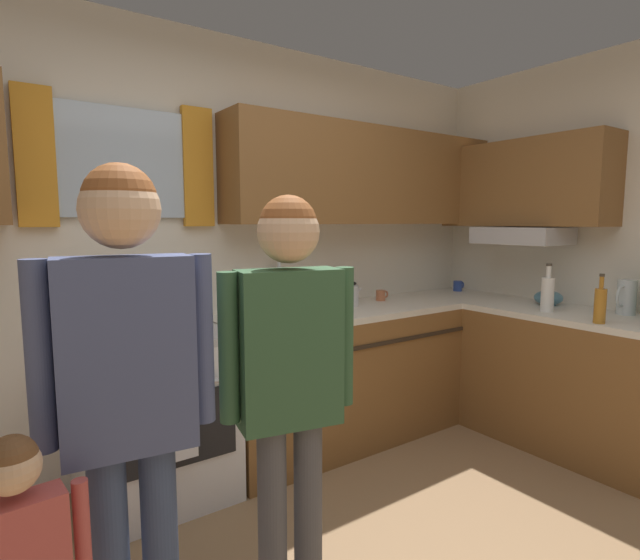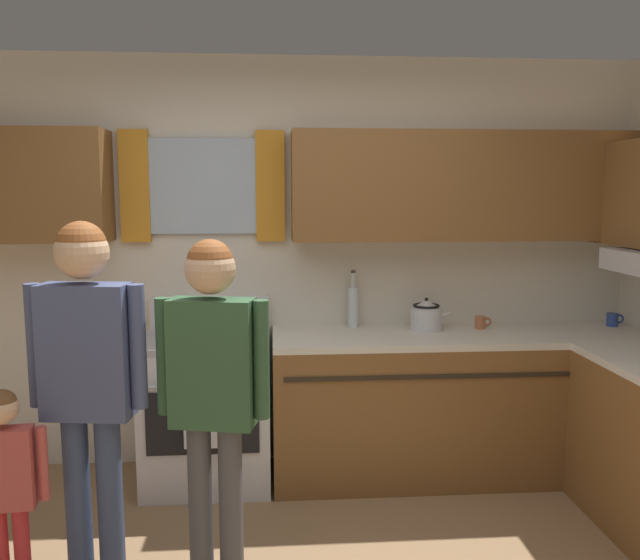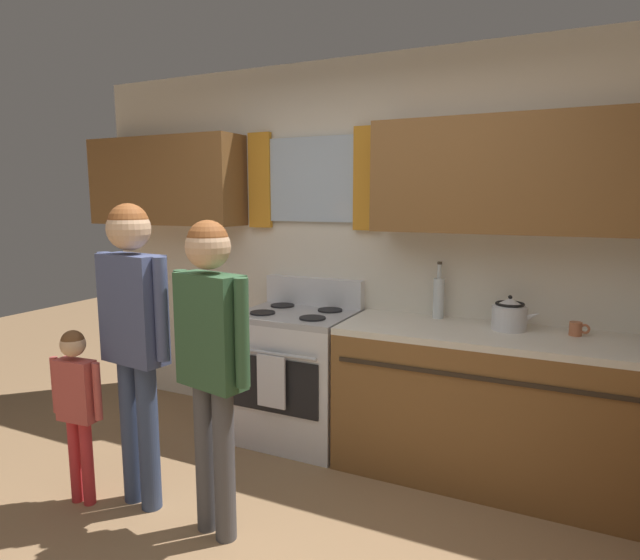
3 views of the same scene
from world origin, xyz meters
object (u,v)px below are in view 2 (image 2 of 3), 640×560
object	(u,v)px
adult_holding_child	(87,365)
small_child	(6,476)
bottle_tall_clear	(353,305)
stovetop_kettle	(426,315)
stove_oven	(208,407)
cup_terracotta	(481,322)
mug_cobalt_blue	(613,320)
adult_in_plaid	(213,376)

from	to	relation	value
adult_holding_child	small_child	xyz separation A→B (m)	(-0.30, -0.13, -0.42)
bottle_tall_clear	stovetop_kettle	world-z (taller)	bottle_tall_clear
adult_holding_child	stovetop_kettle	bearing A→B (deg)	34.51
stove_oven	cup_terracotta	size ratio (longest dim) A/B	10.11
mug_cobalt_blue	stovetop_kettle	world-z (taller)	stovetop_kettle
bottle_tall_clear	mug_cobalt_blue	size ratio (longest dim) A/B	3.20
mug_cobalt_blue	cup_terracotta	world-z (taller)	mug_cobalt_blue
stovetop_kettle	adult_holding_child	bearing A→B (deg)	-145.49
stove_oven	stovetop_kettle	world-z (taller)	stovetop_kettle
stove_oven	small_child	xyz separation A→B (m)	(-0.69, -1.23, 0.14)
stove_oven	small_child	bearing A→B (deg)	-119.26
stovetop_kettle	bottle_tall_clear	bearing A→B (deg)	164.56
bottle_tall_clear	cup_terracotta	bearing A→B (deg)	-7.47
mug_cobalt_blue	adult_in_plaid	xyz separation A→B (m)	(-2.45, -1.26, 0.04)
stove_oven	mug_cobalt_blue	distance (m)	2.64
adult_holding_child	adult_in_plaid	bearing A→B (deg)	-4.52
adult_holding_child	small_child	distance (m)	0.54
cup_terracotta	stovetop_kettle	xyz separation A→B (m)	(-0.36, -0.02, 0.06)
stove_oven	adult_in_plaid	bearing A→B (deg)	-82.93
stove_oven	stovetop_kettle	bearing A→B (deg)	4.28
stove_oven	adult_holding_child	world-z (taller)	adult_holding_child
mug_cobalt_blue	adult_in_plaid	world-z (taller)	adult_in_plaid
adult_holding_child	adult_in_plaid	xyz separation A→B (m)	(0.53, -0.04, -0.05)
cup_terracotta	small_child	world-z (taller)	same
bottle_tall_clear	adult_holding_child	bearing A→B (deg)	-134.39
stove_oven	small_child	world-z (taller)	stove_oven
stove_oven	cup_terracotta	xyz separation A→B (m)	(1.72, 0.12, 0.47)
bottle_tall_clear	mug_cobalt_blue	xyz separation A→B (m)	(1.68, -0.10, -0.10)
adult_holding_child	small_child	size ratio (longest dim) A/B	1.68
bottle_tall_clear	stovetop_kettle	xyz separation A→B (m)	(0.45, -0.12, -0.05)
adult_in_plaid	small_child	bearing A→B (deg)	-173.67
stovetop_kettle	adult_in_plaid	distance (m)	1.74
bottle_tall_clear	adult_in_plaid	bearing A→B (deg)	-119.39
small_child	adult_in_plaid	bearing A→B (deg)	6.33
mug_cobalt_blue	stovetop_kettle	distance (m)	1.23
stove_oven	mug_cobalt_blue	xyz separation A→B (m)	(2.59, 0.13, 0.48)
bottle_tall_clear	adult_holding_child	xyz separation A→B (m)	(-1.30, -1.32, -0.01)
mug_cobalt_blue	adult_holding_child	bearing A→B (deg)	-157.67
mug_cobalt_blue	adult_in_plaid	size ratio (longest dim) A/B	0.07
stovetop_kettle	adult_in_plaid	bearing A→B (deg)	-134.45
stove_oven	cup_terracotta	world-z (taller)	stove_oven
stovetop_kettle	cup_terracotta	bearing A→B (deg)	2.89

